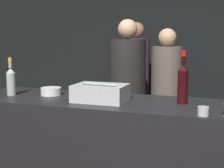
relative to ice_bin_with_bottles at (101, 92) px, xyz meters
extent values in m
cube|color=black|center=(0.06, 2.42, 0.27)|extent=(6.40, 0.06, 2.80)
cube|color=black|center=(0.06, 0.06, -0.60)|extent=(2.30, 0.66, 1.06)
cube|color=silver|center=(0.00, 0.00, -0.01)|extent=(0.38, 0.27, 0.13)
cylinder|color=black|center=(0.01, -0.04, 0.03)|extent=(0.28, 0.09, 0.07)
cylinder|color=#B2B7AD|center=(-0.01, 0.04, 0.03)|extent=(0.25, 0.09, 0.07)
cylinder|color=white|center=(-0.48, 0.11, -0.04)|extent=(0.17, 0.17, 0.06)
cylinder|color=gray|center=(-0.48, 0.11, -0.01)|extent=(0.14, 0.14, 0.01)
cylinder|color=silver|center=(0.75, -0.21, -0.04)|extent=(0.07, 0.07, 0.06)
sphere|color=#F4C66B|center=(0.75, -0.21, -0.04)|extent=(0.03, 0.03, 0.03)
cylinder|color=#B2B7AD|center=(-0.79, -0.01, 0.02)|extent=(0.07, 0.07, 0.18)
cone|color=#B2B7AD|center=(-0.79, -0.01, 0.14)|extent=(0.07, 0.07, 0.04)
cylinder|color=#B2B7AD|center=(-0.79, -0.01, 0.20)|extent=(0.03, 0.03, 0.08)
cylinder|color=gold|center=(-0.79, -0.01, 0.22)|extent=(0.03, 0.03, 0.04)
cylinder|color=black|center=(0.58, 0.11, 0.05)|extent=(0.07, 0.07, 0.24)
cone|color=black|center=(0.58, 0.11, 0.19)|extent=(0.07, 0.07, 0.04)
cylinder|color=black|center=(0.58, 0.11, 0.26)|extent=(0.03, 0.03, 0.10)
cylinder|color=red|center=(0.58, 0.11, 0.29)|extent=(0.04, 0.04, 0.04)
cube|color=black|center=(-0.12, 1.10, -0.73)|extent=(0.30, 0.22, 0.79)
cylinder|color=black|center=(-0.12, 1.10, 0.03)|extent=(0.40, 0.40, 0.72)
sphere|color=tan|center=(-0.12, 1.10, 0.49)|extent=(0.21, 0.21, 0.21)
cube|color=black|center=(-0.23, 1.88, -0.73)|extent=(0.27, 0.19, 0.80)
cylinder|color=#473356|center=(-0.23, 1.88, 0.03)|extent=(0.35, 0.35, 0.73)
sphere|color=#997051|center=(-0.23, 1.88, 0.50)|extent=(0.21, 0.21, 0.21)
cube|color=black|center=(0.23, 1.55, -0.76)|extent=(0.27, 0.20, 0.74)
cylinder|color=#60564C|center=(0.23, 1.55, -0.04)|extent=(0.36, 0.36, 0.69)
sphere|color=tan|center=(0.23, 1.55, 0.41)|extent=(0.21, 0.21, 0.21)
camera|label=1|loc=(0.83, -2.12, 0.39)|focal=50.00mm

